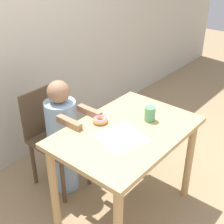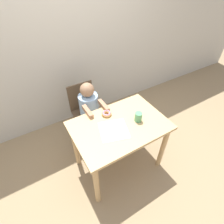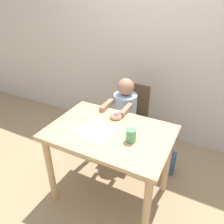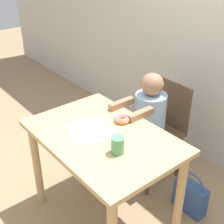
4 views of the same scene
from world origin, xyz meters
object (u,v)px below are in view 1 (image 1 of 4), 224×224
Objects in this scene: donut at (100,120)px; cup at (150,114)px; chair at (54,139)px; child_figure at (63,138)px; handbag at (102,148)px.

donut is 1.04× the size of cup.
donut is (0.07, -0.48, 0.34)m from chair.
child_figure reaches higher than cup.
chair is 0.59m from handbag.
cup reaches higher than handbag.
chair is at bearing 166.17° from handbag.
child_figure is 8.98× the size of donut.
chair is 0.85× the size of child_figure.
child_figure is 2.79× the size of handbag.
child_figure is 9.36× the size of cup.
donut is at bearing -82.06° from chair.
child_figure reaches higher than chair.
handbag is 0.94m from cup.
cup is at bearing -45.07° from donut.
handbag is (0.42, 0.36, -0.65)m from donut.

